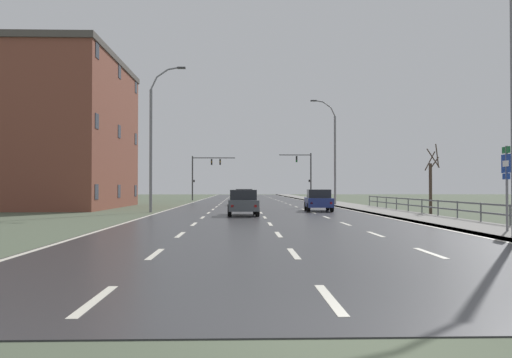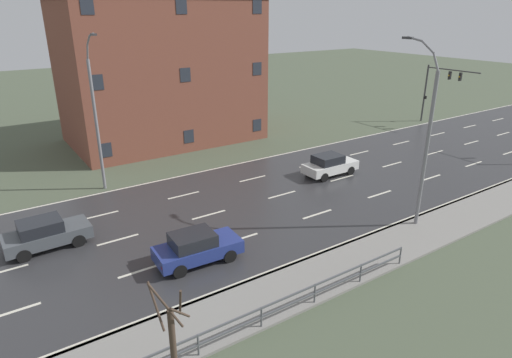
{
  "view_description": "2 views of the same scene",
  "coord_description": "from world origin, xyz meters",
  "px_view_note": "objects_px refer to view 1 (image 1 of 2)",
  "views": [
    {
      "loc": [
        -1.33,
        -5.83,
        1.69
      ],
      "look_at": [
        0.3,
        51.3,
        2.65
      ],
      "focal_mm": 36.64,
      "sensor_mm": 36.0,
      "label": 1
    },
    {
      "loc": [
        20.88,
        23.81,
        11.35
      ],
      "look_at": [
        0.0,
        37.75,
        1.57
      ],
      "focal_mm": 30.61,
      "sensor_mm": 36.0,
      "label": 2
    }
  ],
  "objects_px": {
    "street_lamp_midground": "(333,154)",
    "highway_sign": "(507,177)",
    "street_lamp_foreground": "(508,71)",
    "brick_building": "(58,133)",
    "street_lamp_left_bank": "(153,141)",
    "car_far_left": "(243,202)",
    "traffic_signal_right": "(306,170)",
    "car_near_right": "(318,200)",
    "traffic_signal_left": "(203,169)",
    "car_far_right": "(244,197)"
  },
  "relations": [
    {
      "from": "traffic_signal_right",
      "to": "brick_building",
      "type": "distance_m",
      "value": 34.18
    },
    {
      "from": "traffic_signal_left",
      "to": "car_far_right",
      "type": "height_order",
      "value": "traffic_signal_left"
    },
    {
      "from": "street_lamp_midground",
      "to": "car_far_right",
      "type": "distance_m",
      "value": 9.54
    },
    {
      "from": "street_lamp_midground",
      "to": "traffic_signal_right",
      "type": "relative_size",
      "value": 1.6
    },
    {
      "from": "street_lamp_foreground",
      "to": "car_far_right",
      "type": "height_order",
      "value": "street_lamp_foreground"
    },
    {
      "from": "street_lamp_foreground",
      "to": "brick_building",
      "type": "bearing_deg",
      "value": 131.12
    },
    {
      "from": "street_lamp_left_bank",
      "to": "brick_building",
      "type": "xyz_separation_m",
      "value": [
        -9.44,
        8.29,
        1.37
      ]
    },
    {
      "from": "car_near_right",
      "to": "street_lamp_foreground",
      "type": "bearing_deg",
      "value": -78.18
    },
    {
      "from": "car_far_left",
      "to": "car_near_right",
      "type": "xyz_separation_m",
      "value": [
        5.46,
        5.74,
        0.0
      ]
    },
    {
      "from": "traffic_signal_left",
      "to": "highway_sign",
      "type": "bearing_deg",
      "value": -74.01
    },
    {
      "from": "street_lamp_midground",
      "to": "brick_building",
      "type": "height_order",
      "value": "brick_building"
    },
    {
      "from": "car_near_right",
      "to": "car_far_left",
      "type": "bearing_deg",
      "value": -130.53
    },
    {
      "from": "street_lamp_foreground",
      "to": "brick_building",
      "type": "distance_m",
      "value": 36.94
    },
    {
      "from": "street_lamp_foreground",
      "to": "car_far_left",
      "type": "height_order",
      "value": "street_lamp_foreground"
    },
    {
      "from": "brick_building",
      "to": "street_lamp_midground",
      "type": "bearing_deg",
      "value": 10.99
    },
    {
      "from": "street_lamp_left_bank",
      "to": "car_far_left",
      "type": "xyz_separation_m",
      "value": [
        6.21,
        -4.69,
        -4.16
      ]
    },
    {
      "from": "traffic_signal_left",
      "to": "car_far_left",
      "type": "height_order",
      "value": "traffic_signal_left"
    },
    {
      "from": "street_lamp_midground",
      "to": "car_near_right",
      "type": "height_order",
      "value": "street_lamp_midground"
    },
    {
      "from": "street_lamp_left_bank",
      "to": "brick_building",
      "type": "relative_size",
      "value": 0.61
    },
    {
      "from": "highway_sign",
      "to": "car_far_left",
      "type": "bearing_deg",
      "value": 126.91
    },
    {
      "from": "brick_building",
      "to": "street_lamp_foreground",
      "type": "bearing_deg",
      "value": -48.88
    },
    {
      "from": "car_far_right",
      "to": "car_near_right",
      "type": "bearing_deg",
      "value": -67.72
    },
    {
      "from": "highway_sign",
      "to": "street_lamp_foreground",
      "type": "bearing_deg",
      "value": -115.77
    },
    {
      "from": "street_lamp_foreground",
      "to": "car_far_right",
      "type": "bearing_deg",
      "value": 103.98
    },
    {
      "from": "car_far_right",
      "to": "traffic_signal_left",
      "type": "bearing_deg",
      "value": 106.0
    },
    {
      "from": "street_lamp_midground",
      "to": "car_far_left",
      "type": "distance_m",
      "value": 20.14
    },
    {
      "from": "street_lamp_midground",
      "to": "highway_sign",
      "type": "xyz_separation_m",
      "value": [
        0.95,
        -30.51,
        -2.87
      ]
    },
    {
      "from": "street_lamp_foreground",
      "to": "traffic_signal_left",
      "type": "bearing_deg",
      "value": 104.44
    },
    {
      "from": "car_far_left",
      "to": "street_lamp_midground",
      "type": "bearing_deg",
      "value": 62.2
    },
    {
      "from": "highway_sign",
      "to": "car_far_right",
      "type": "xyz_separation_m",
      "value": [
        -9.43,
        31.9,
        -1.27
      ]
    },
    {
      "from": "street_lamp_foreground",
      "to": "brick_building",
      "type": "xyz_separation_m",
      "value": [
        -24.29,
        27.82,
        0.83
      ]
    },
    {
      "from": "car_far_right",
      "to": "car_near_right",
      "type": "relative_size",
      "value": 0.98
    },
    {
      "from": "street_lamp_midground",
      "to": "car_far_right",
      "type": "height_order",
      "value": "street_lamp_midground"
    },
    {
      "from": "street_lamp_left_bank",
      "to": "highway_sign",
      "type": "xyz_separation_m",
      "value": [
        15.83,
        -17.49,
        -2.9
      ]
    },
    {
      "from": "highway_sign",
      "to": "car_near_right",
      "type": "xyz_separation_m",
      "value": [
        -4.16,
        18.55,
        -1.27
      ]
    },
    {
      "from": "brick_building",
      "to": "car_near_right",
      "type": "bearing_deg",
      "value": -18.94
    },
    {
      "from": "street_lamp_midground",
      "to": "car_near_right",
      "type": "distance_m",
      "value": 13.06
    },
    {
      "from": "traffic_signal_right",
      "to": "brick_building",
      "type": "relative_size",
      "value": 0.38
    },
    {
      "from": "traffic_signal_left",
      "to": "brick_building",
      "type": "relative_size",
      "value": 0.36
    },
    {
      "from": "street_lamp_foreground",
      "to": "highway_sign",
      "type": "height_order",
      "value": "street_lamp_foreground"
    },
    {
      "from": "street_lamp_left_bank",
      "to": "highway_sign",
      "type": "relative_size",
      "value": 3.14
    },
    {
      "from": "traffic_signal_left",
      "to": "car_near_right",
      "type": "distance_m",
      "value": 34.99
    },
    {
      "from": "street_lamp_midground",
      "to": "car_far_left",
      "type": "relative_size",
      "value": 2.43
    },
    {
      "from": "street_lamp_foreground",
      "to": "car_near_right",
      "type": "relative_size",
      "value": 2.71
    },
    {
      "from": "street_lamp_midground",
      "to": "brick_building",
      "type": "distance_m",
      "value": 24.81
    },
    {
      "from": "street_lamp_midground",
      "to": "street_lamp_left_bank",
      "type": "height_order",
      "value": "street_lamp_left_bank"
    },
    {
      "from": "street_lamp_left_bank",
      "to": "car_far_left",
      "type": "height_order",
      "value": "street_lamp_left_bank"
    },
    {
      "from": "street_lamp_midground",
      "to": "car_far_right",
      "type": "xyz_separation_m",
      "value": [
        -8.48,
        1.39,
        -4.14
      ]
    },
    {
      "from": "car_far_right",
      "to": "brick_building",
      "type": "xyz_separation_m",
      "value": [
        -15.84,
        -6.12,
        5.54
      ]
    },
    {
      "from": "street_lamp_left_bank",
      "to": "car_far_right",
      "type": "relative_size",
      "value": 2.46
    }
  ]
}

